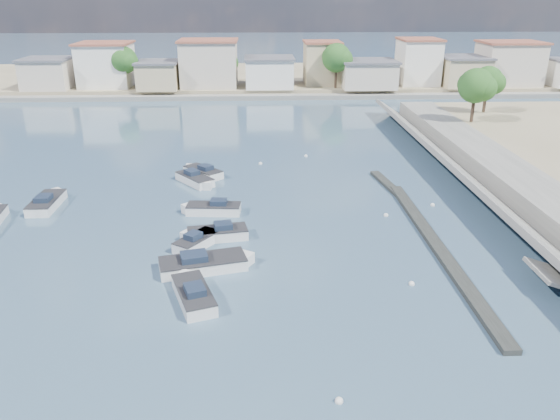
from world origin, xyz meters
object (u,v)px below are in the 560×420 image
(motorboat_c, at_px, (211,209))
(motorboat_e, at_px, (48,202))
(motorboat_h, at_px, (208,264))
(motorboat_g, at_px, (196,180))
(motorboat_a, at_px, (193,294))
(motorboat_f, at_px, (202,172))
(motorboat_d, at_px, (214,234))
(motorboat_b, at_px, (199,241))

(motorboat_c, bearing_deg, motorboat_e, 171.06)
(motorboat_c, bearing_deg, motorboat_h, -86.86)
(motorboat_g, bearing_deg, motorboat_c, -75.16)
(motorboat_h, bearing_deg, motorboat_e, 140.69)
(motorboat_c, relative_size, motorboat_h, 0.78)
(motorboat_a, height_order, motorboat_f, same)
(motorboat_e, distance_m, motorboat_f, 15.26)
(motorboat_a, xyz_separation_m, motorboat_f, (-1.72, 24.57, -0.00))
(motorboat_d, height_order, motorboat_e, same)
(motorboat_e, relative_size, motorboat_f, 1.27)
(motorboat_a, relative_size, motorboat_f, 1.18)
(motorboat_a, height_order, motorboat_d, same)
(motorboat_c, distance_m, motorboat_g, 8.11)
(motorboat_e, relative_size, motorboat_h, 0.86)
(motorboat_d, relative_size, motorboat_e, 0.92)
(motorboat_f, bearing_deg, motorboat_b, -85.40)
(motorboat_h, bearing_deg, motorboat_c, 93.14)
(motorboat_a, xyz_separation_m, motorboat_h, (0.60, 3.97, -0.00))
(motorboat_d, bearing_deg, motorboat_b, -131.27)
(motorboat_b, height_order, motorboat_c, same)
(motorboat_b, bearing_deg, motorboat_g, 96.70)
(motorboat_a, relative_size, motorboat_b, 1.32)
(motorboat_f, xyz_separation_m, motorboat_h, (2.31, -20.61, 0.00))
(motorboat_g, xyz_separation_m, motorboat_h, (2.63, -18.00, -0.00))
(motorboat_f, xyz_separation_m, motorboat_g, (-0.32, -2.61, 0.00))
(motorboat_b, relative_size, motorboat_c, 0.78)
(motorboat_b, relative_size, motorboat_g, 0.85)
(motorboat_d, xyz_separation_m, motorboat_e, (-15.32, 7.57, 0.00))
(motorboat_g, bearing_deg, motorboat_e, -156.27)
(motorboat_c, height_order, motorboat_f, same)
(motorboat_c, bearing_deg, motorboat_a, -90.16)
(motorboat_b, xyz_separation_m, motorboat_c, (0.40, 6.46, 0.00))
(motorboat_d, height_order, motorboat_h, same)
(motorboat_b, relative_size, motorboat_f, 0.90)
(motorboat_c, distance_m, motorboat_e, 14.85)
(motorboat_a, distance_m, motorboat_g, 22.06)
(motorboat_f, bearing_deg, motorboat_d, -81.26)
(motorboat_c, height_order, motorboat_h, same)
(motorboat_e, bearing_deg, motorboat_b, -31.57)
(motorboat_b, distance_m, motorboat_g, 14.40)
(motorboat_h, bearing_deg, motorboat_g, 98.33)
(motorboat_c, distance_m, motorboat_h, 10.17)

